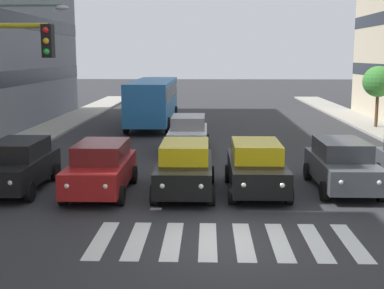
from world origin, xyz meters
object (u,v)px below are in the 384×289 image
Objects in this scene: car_row2_0 at (188,133)px; street_lamp_right at (4,63)px; bus_behind_traffic at (153,98)px; car_2 at (256,167)px; street_tree_3 at (378,82)px; car_3 at (185,167)px; car_1 at (342,165)px; car_5 at (18,165)px; car_4 at (101,167)px.

street_lamp_right is at bearing 24.55° from car_row2_0.
street_lamp_right reaches higher than bus_behind_traffic.
bus_behind_traffic reaches higher than car_row2_0.
street_tree_3 is (-8.99, -15.79, 2.09)m from car_2.
car_2 is 2.43m from car_3.
car_2 is 11.50m from street_lamp_right.
car_row2_0 is at bearing -52.27° from car_1.
car_3 is 1.16× the size of street_tree_3.
street_tree_3 reaches higher than car_5.
bus_behind_traffic reaches higher than car_4.
car_1 is at bearing -178.11° from car_5.
car_4 is 1.16× the size of street_tree_3.
car_5 is (2.98, -0.35, 0.00)m from car_4.
bus_behind_traffic is at bearing -110.96° from street_lamp_right.
car_2 is at bearing -175.59° from car_3.
car_5 is 23.42m from street_tree_3.
car_2 is 18.29m from street_tree_3.
bus_behind_traffic is (5.26, -16.95, 0.97)m from car_2.
car_5 is 5.72m from street_lamp_right.
car_3 is at bearing 6.58° from car_1.
street_lamp_right reaches higher than street_tree_3.
car_1 is 14.09m from street_lamp_right.
street_tree_3 is at bearing 175.35° from bus_behind_traffic.
bus_behind_traffic is (2.66, -9.27, 0.97)m from car_row2_0.
street_lamp_right is 1.74× the size of street_tree_3.
car_5 is at bearing 42.37° from street_tree_3.
bus_behind_traffic is at bearing -63.42° from car_1.
car_1 is at bearing 163.82° from street_lamp_right.
street_tree_3 is at bearing -125.56° from car_3.
car_3 is 7.87m from car_row2_0.
car_3 is 1.00× the size of car_4.
car_4 is 21.58m from street_tree_3.
car_4 is 0.67× the size of street_lamp_right.
car_3 is 19.75m from street_tree_3.
car_row2_0 is at bearing 34.95° from street_tree_3.
car_2 and car_4 have the same top height.
bus_behind_traffic is (2.84, -17.14, 0.97)m from car_3.
car_1 is 1.16× the size of street_tree_3.
street_tree_3 is (-5.99, -15.35, 2.09)m from car_1.
car_4 is (2.84, 0.09, 0.00)m from car_3.
car_2 is at bearing -176.98° from car_4.
car_1 is at bearing 116.58° from bus_behind_traffic.
street_lamp_right is (13.13, -3.81, 3.42)m from car_1.
car_3 and car_4 have the same top height.
car_2 is 1.16× the size of street_tree_3.
street_lamp_right is (7.70, -4.43, 3.42)m from car_3.
street_lamp_right reaches higher than car_row2_0.
car_1 is 0.42× the size of bus_behind_traffic.
car_5 is at bearing 53.49° from car_row2_0.
street_tree_3 reaches higher than car_4.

